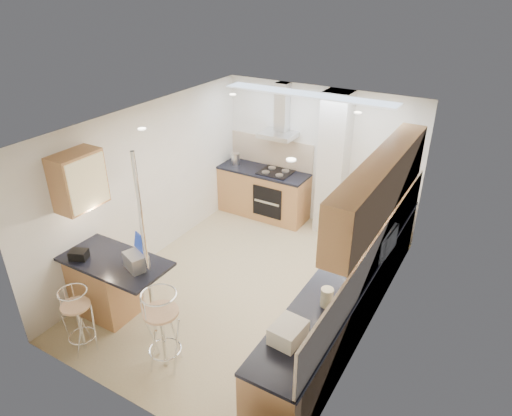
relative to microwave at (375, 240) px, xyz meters
The scene contains 16 objects.
ground 2.01m from the microwave, 165.07° to the right, with size 4.80×4.80×0.00m, color tan.
room_shell 1.39m from the microwave, behind, with size 3.64×4.84×2.51m.
right_counter 0.78m from the microwave, 107.68° to the right, with size 0.63×4.40×0.92m.
back_counter 3.14m from the microwave, 147.29° to the left, with size 1.70×0.63×0.92m.
peninsula 3.40m from the microwave, 145.68° to the right, with size 1.47×0.72×0.94m.
microwave is the anchor object (origin of this frame).
laptop 3.02m from the microwave, 141.74° to the right, with size 0.30×0.22×0.21m, color #A2A6AA.
bag 3.77m from the microwave, 146.45° to the right, with size 0.22×0.16×0.12m, color black.
bar_stool_near 3.80m from the microwave, 137.38° to the right, with size 0.36×0.36×0.89m, color tan, non-canonical shape.
bar_stool_end 2.86m from the microwave, 127.49° to the right, with size 0.43×0.43×1.05m, color tan, non-canonical shape.
jar_a 0.13m from the microwave, 139.27° to the right, with size 0.12×0.12×0.17m, color silver.
jar_b 0.56m from the microwave, 86.74° to the left, with size 0.11×0.11×0.16m, color silver.
jar_c 1.33m from the microwave, 94.63° to the right, with size 0.14×0.14×0.22m, color #BAB795.
jar_d 1.33m from the microwave, 88.45° to the right, with size 0.10×0.10×0.13m, color white.
bread_bin 2.02m from the microwave, 96.52° to the right, with size 0.28×0.36×0.19m, color silver.
kettle 3.58m from the microwave, 152.81° to the left, with size 0.16×0.16×0.22m, color silver.
Camera 1 is at (2.87, -4.67, 4.17)m, focal length 32.00 mm.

